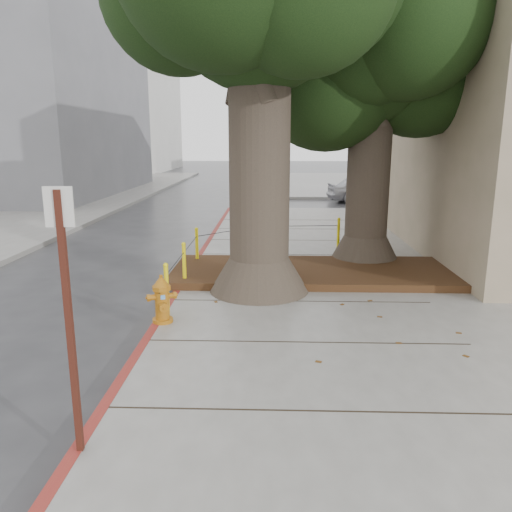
{
  "coord_description": "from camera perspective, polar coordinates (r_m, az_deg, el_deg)",
  "views": [
    {
      "loc": [
        -0.04,
        -7.2,
        3.2
      ],
      "look_at": [
        -0.33,
        1.75,
        1.1
      ],
      "focal_mm": 35.0,
      "sensor_mm": 36.0,
      "label": 1
    }
  ],
  "objects": [
    {
      "name": "building_far_white",
      "position": [
        55.05,
        -16.81,
        17.13
      ],
      "size": [
        12.0,
        18.0,
        15.0
      ],
      "primitive_type": "cube",
      "color": "silver",
      "rests_on": "ground"
    },
    {
      "name": "signpost",
      "position": [
        5.03,
        -20.68,
        -5.68
      ],
      "size": [
        0.26,
        0.07,
        2.64
      ],
      "rotation": [
        0.0,
        0.0,
        0.07
      ],
      "color": "#471911",
      "rests_on": "sidewalk_main"
    },
    {
      "name": "building_far_grey",
      "position": [
        32.93,
        -26.33,
        16.77
      ],
      "size": [
        12.0,
        16.0,
        12.0
      ],
      "primitive_type": "cube",
      "color": "slate",
      "rests_on": "ground"
    },
    {
      "name": "bollard_ring",
      "position": [
        11.87,
        -2.15,
        0.86
      ],
      "size": [
        3.79,
        5.39,
        0.95
      ],
      "color": "yellow",
      "rests_on": "sidewalk_main"
    },
    {
      "name": "car_silver",
      "position": [
        26.76,
        12.53,
        7.49
      ],
      "size": [
        4.18,
        2.06,
        1.37
      ],
      "primitive_type": "imported",
      "rotation": [
        0.0,
        0.0,
        1.68
      ],
      "color": "#B9B8BE",
      "rests_on": "ground"
    },
    {
      "name": "planter_bed",
      "position": [
        11.52,
        6.51,
        -1.82
      ],
      "size": [
        6.4,
        2.6,
        0.16
      ],
      "primitive_type": "cube",
      "color": "black",
      "rests_on": "sidewalk_main"
    },
    {
      "name": "car_red",
      "position": [
        27.56,
        19.61,
        6.98
      ],
      "size": [
        3.55,
        1.3,
        1.16
      ],
      "primitive_type": "imported",
      "rotation": [
        0.0,
        0.0,
        1.55
      ],
      "color": "maroon",
      "rests_on": "ground"
    },
    {
      "name": "car_dark",
      "position": [
        28.84,
        -21.78,
        7.21
      ],
      "size": [
        2.03,
        4.63,
        1.32
      ],
      "primitive_type": "imported",
      "rotation": [
        0.0,
        0.0,
        -0.04
      ],
      "color": "black",
      "rests_on": "ground"
    },
    {
      "name": "ground",
      "position": [
        7.87,
        2.05,
        -10.77
      ],
      "size": [
        140.0,
        140.0,
        0.0
      ],
      "primitive_type": "plane",
      "color": "#28282B",
      "rests_on": "ground"
    },
    {
      "name": "fire_hydrant",
      "position": [
        8.62,
        -10.7,
        -4.89
      ],
      "size": [
        0.45,
        0.45,
        0.83
      ],
      "rotation": [
        0.0,
        0.0,
        0.38
      ],
      "color": "#B66B12",
      "rests_on": "sidewalk_main"
    },
    {
      "name": "tree_near",
      "position": [
        10.25,
        2.46,
        25.52
      ],
      "size": [
        4.5,
        3.8,
        7.68
      ],
      "color": "#4C3F33",
      "rests_on": "sidewalk_main"
    },
    {
      "name": "tree_far",
      "position": [
        12.93,
        14.81,
        20.88
      ],
      "size": [
        4.5,
        3.8,
        7.17
      ],
      "color": "#4C3F33",
      "rests_on": "sidewalk_main"
    },
    {
      "name": "curb_red",
      "position": [
        10.37,
        -9.12,
        -4.5
      ],
      "size": [
        0.14,
        26.0,
        0.16
      ],
      "primitive_type": "cube",
      "color": "maroon",
      "rests_on": "ground"
    },
    {
      "name": "sidewalk_far",
      "position": [
        37.81,
        11.2,
        8.2
      ],
      "size": [
        16.0,
        20.0,
        0.15
      ],
      "primitive_type": "cube",
      "color": "slate",
      "rests_on": "ground"
    }
  ]
}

